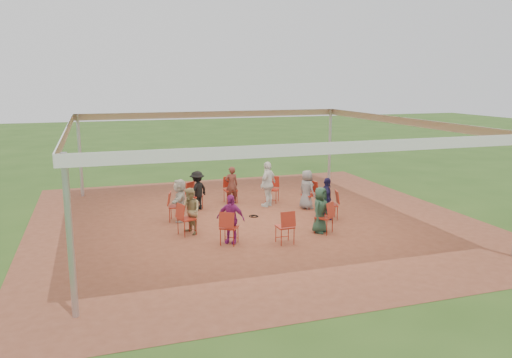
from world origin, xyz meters
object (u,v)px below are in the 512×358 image
object	(u,v)px
chair_1	(309,195)
person_seated_0	(327,199)
chair_9	(324,217)
person_seated_6	(231,219)
chair_6	(187,219)
chair_4	(195,196)
chair_5	(176,207)
person_seated_7	(320,210)
person_seated_2	(231,185)
person_seated_3	(197,191)
person_seated_5	(190,211)
standing_person	(268,184)
chair_2	(272,190)
laptop	(321,200)
chair_0	(331,205)
cable_coil	(254,216)
chair_7	(229,228)
chair_3	(230,190)
person_seated_1	(307,189)
person_seated_4	(180,200)
chair_8	(285,227)

from	to	relation	value
chair_1	person_seated_0	size ratio (longest dim) A/B	0.70
chair_9	person_seated_6	xyz separation A→B (m)	(-2.69, -0.01, 0.20)
chair_6	person_seated_6	xyz separation A→B (m)	(0.96, -1.04, 0.20)
person_seated_0	chair_4	bearing A→B (deg)	71.51
chair_5	person_seated_7	xyz separation A→B (m)	(3.64, -2.38, 0.20)
chair_1	person_seated_2	xyz separation A→B (m)	(-2.29, 1.41, 0.20)
chair_9	person_seated_3	size ratio (longest dim) A/B	0.70
person_seated_5	person_seated_6	world-z (taller)	same
chair_6	person_seated_0	xyz separation A→B (m)	(4.34, 0.21, 0.20)
person_seated_2	standing_person	bearing A→B (deg)	141.96
chair_2	chair_6	xyz separation A→B (m)	(-3.50, -2.76, 0.00)
chair_6	person_seated_7	distance (m)	3.70
chair_5	laptop	bearing A→B (deg)	90.00
chair_0	chair_5	xyz separation A→B (m)	(-4.51, 1.27, 0.00)
cable_coil	chair_7	bearing A→B (deg)	-121.59
chair_5	person_seated_0	size ratio (longest dim) A/B	0.70
chair_9	person_seated_2	distance (m)	4.35
chair_3	chair_4	xyz separation A→B (m)	(-1.36, -0.50, 0.00)
standing_person	chair_9	bearing A→B (deg)	57.31
chair_2	person_seated_3	distance (m)	2.70
person_seated_1	person_seated_3	distance (m)	3.60
chair_4	person_seated_4	bearing A→B (deg)	22.62
person_seated_2	person_seated_1	bearing A→B (deg)	144.00
person_seated_3	chair_2	bearing A→B (deg)	146.07
chair_8	person_seated_2	world-z (taller)	person_seated_2
chair_6	cable_coil	size ratio (longest dim) A/B	2.73
chair_1	chair_7	distance (m)	4.46
chair_6	person_seated_0	size ratio (longest dim) A/B	0.70
chair_2	chair_7	world-z (taller)	same
person_seated_0	laptop	world-z (taller)	person_seated_0
chair_6	person_seated_0	bearing A→B (deg)	72.49
person_seated_4	person_seated_6	distance (m)	2.62
chair_3	cable_coil	world-z (taller)	chair_3
chair_1	person_seated_1	distance (m)	0.24
person_seated_4	cable_coil	size ratio (longest dim) A/B	3.92
chair_6	chair_9	size ratio (longest dim) A/B	1.00
chair_7	person_seated_6	world-z (taller)	person_seated_6
chair_5	person_seated_6	bearing A→B (deg)	38.07
chair_6	person_seated_4	size ratio (longest dim) A/B	0.70
chair_4	chair_8	world-z (taller)	same
laptop	person_seated_3	bearing A→B (deg)	71.29
chair_8	chair_9	size ratio (longest dim) A/B	1.00
chair_7	standing_person	bearing A→B (deg)	90.02
chair_3	person_seated_5	bearing A→B (deg)	55.09
chair_7	person_seated_7	xyz separation A→B (m)	(2.68, 0.20, 0.20)
chair_9	person_seated_5	size ratio (longest dim) A/B	0.70
chair_1	cable_coil	xyz separation A→B (m)	(-2.08, -0.45, -0.43)
chair_2	chair_4	distance (m)	2.76
person_seated_5	standing_person	world-z (taller)	standing_person
cable_coil	standing_person	bearing A→B (deg)	52.19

